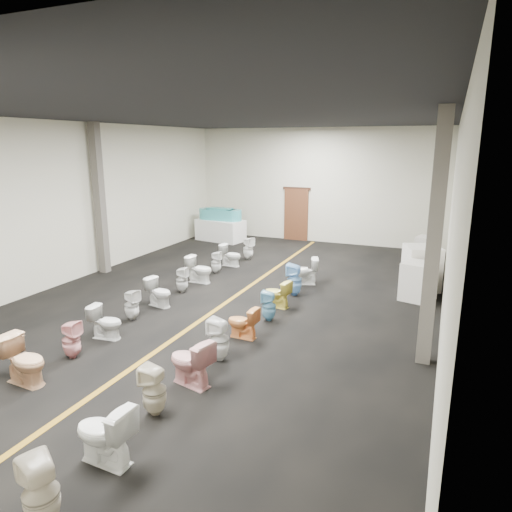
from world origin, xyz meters
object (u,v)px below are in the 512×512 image
object	(u,v)px
toilet_right_9	(304,271)
toilet_right_4	(219,339)
appliance_crate_c	(424,262)
toilet_right_2	(154,390)
toilet_right_3	(190,362)
toilet_left_10	(231,255)
toilet_right_8	(294,280)
toilet_right_0	(41,494)
toilet_left_8	(200,269)
toilet_left_3	(71,340)
toilet_right_6	(269,306)
toilet_right_1	(104,434)
toilet_left_2	(24,360)
toilet_left_4	(106,322)
bathtub	(220,215)
display_table	(221,230)
toilet_right_5	(243,322)
toilet_left_11	(248,248)
toilet_left_7	(182,280)
toilet_right_7	(277,294)
toilet_left_5	(132,305)
toilet_left_9	(216,262)
appliance_crate_b	(421,268)
appliance_crate_d	(427,251)
toilet_left_6	(159,292)
appliance_crate_a	(419,281)

from	to	relation	value
toilet_right_9	toilet_right_4	bearing A→B (deg)	-21.02
appliance_crate_c	toilet_right_2	size ratio (longest dim) A/B	1.04
appliance_crate_c	toilet_right_3	xyz separation A→B (m)	(-3.14, -8.35, 0.01)
toilet_left_10	toilet_right_8	world-z (taller)	toilet_right_8
toilet_right_0	toilet_right_3	xyz separation A→B (m)	(-0.10, 3.11, -0.00)
toilet_left_8	toilet_left_3	bearing A→B (deg)	-177.33
toilet_right_6	toilet_right_9	size ratio (longest dim) A/B	0.90
toilet_right_1	toilet_right_8	bearing A→B (deg)	-178.21
toilet_left_2	toilet_right_0	size ratio (longest dim) A/B	1.00
toilet_left_4	bathtub	bearing A→B (deg)	7.21
toilet_left_4	toilet_right_6	size ratio (longest dim) A/B	1.00
toilet_left_2	toilet_right_9	world-z (taller)	toilet_left_2
display_table	toilet_left_2	bearing A→B (deg)	-78.61
toilet_right_5	toilet_right_6	distance (m)	1.09
toilet_left_11	toilet_right_8	size ratio (longest dim) A/B	0.90
toilet_right_1	toilet_right_9	bearing A→B (deg)	-177.73
toilet_right_9	toilet_left_7	bearing A→B (deg)	-74.95
toilet_right_7	toilet_left_4	bearing A→B (deg)	-28.41
toilet_left_3	toilet_left_10	size ratio (longest dim) A/B	1.02
toilet_left_5	toilet_right_1	distance (m)	4.85
toilet_left_8	toilet_left_10	distance (m)	1.98
toilet_left_5	toilet_right_0	bearing A→B (deg)	-143.75
toilet_right_5	toilet_right_3	bearing A→B (deg)	2.71
toilet_left_9	toilet_left_8	bearing A→B (deg)	175.55
toilet_right_7	appliance_crate_b	bearing A→B (deg)	144.26
toilet_left_5	toilet_right_2	xyz separation A→B (m)	(2.66, -2.90, 0.03)
appliance_crate_b	toilet_left_10	xyz separation A→B (m)	(-5.85, 0.14, -0.24)
toilet_right_1	toilet_right_5	bearing A→B (deg)	-177.22
appliance_crate_b	toilet_left_11	world-z (taller)	appliance_crate_b
appliance_crate_d	toilet_right_1	bearing A→B (deg)	-104.82
toilet_left_8	toilet_left_7	bearing A→B (deg)	-178.14
display_table	bathtub	xyz separation A→B (m)	(0.00, 0.00, 0.64)
toilet_left_3	toilet_right_0	size ratio (longest dim) A/B	0.89
toilet_right_4	display_table	bearing A→B (deg)	-152.13
toilet_left_7	toilet_right_3	bearing A→B (deg)	-153.05
toilet_right_1	toilet_left_4	bearing A→B (deg)	-136.79
toilet_left_9	toilet_right_5	xyz separation A→B (m)	(2.76, -4.07, -0.01)
toilet_left_10	toilet_right_5	world-z (taller)	toilet_left_10
appliance_crate_d	toilet_left_4	size ratio (longest dim) A/B	1.33
toilet_right_1	display_table	bearing A→B (deg)	-156.01
toilet_left_9	toilet_right_0	size ratio (longest dim) A/B	0.84
appliance_crate_d	toilet_left_6	distance (m)	8.95
display_table	toilet_left_7	distance (m)	6.77
toilet_left_2	toilet_left_3	world-z (taller)	toilet_left_2
toilet_left_11	toilet_left_4	bearing A→B (deg)	-157.84
toilet_left_2	toilet_right_6	bearing A→B (deg)	-29.52
appliance_crate_a	toilet_right_9	distance (m)	3.07
display_table	toilet_left_8	xyz separation A→B (m)	(2.13, -5.43, -0.05)
toilet_left_3	toilet_left_8	bearing A→B (deg)	-2.39
toilet_right_6	toilet_right_3	bearing A→B (deg)	-11.65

